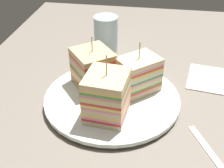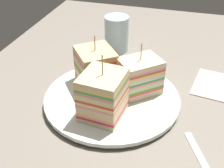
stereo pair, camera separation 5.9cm
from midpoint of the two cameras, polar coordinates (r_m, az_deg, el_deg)
ground_plane at (r=62.45cm, az=2.72°, el=-4.17°), size 115.15×70.07×1.80cm
plate at (r=61.37cm, az=2.77°, el=-2.86°), size 27.64×27.64×1.45cm
sandwich_wedge_0 at (r=53.86cm, az=1.49°, el=-2.26°), size 8.76×8.05×12.67cm
sandwich_wedge_1 at (r=60.88cm, az=8.06°, el=1.38°), size 9.87×10.04×11.11cm
sandwich_wedge_2 at (r=62.69cm, az=-0.41°, el=3.07°), size 10.78×10.64×11.33cm
chip_pile at (r=60.07cm, az=1.90°, el=-1.34°), size 8.07×7.82×2.85cm
napkin at (r=71.41cm, az=22.20°, el=-0.42°), size 12.93×12.62×0.50cm
drinking_glass at (r=79.93cm, az=3.03°, el=9.07°), size 6.36×6.36×9.42cm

